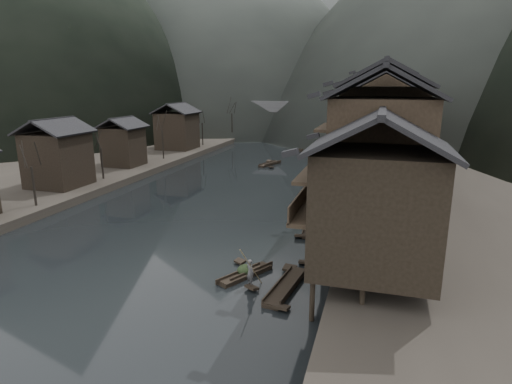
% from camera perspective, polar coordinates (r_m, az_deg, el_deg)
% --- Properties ---
extents(water, '(300.00, 300.00, 0.00)m').
position_cam_1_polar(water, '(39.22, -10.99, -5.80)').
color(water, black).
rests_on(water, ground).
extents(right_bank, '(40.00, 200.00, 1.80)m').
position_cam_1_polar(right_bank, '(75.64, 29.76, 3.01)').
color(right_bank, '#2D2823').
rests_on(right_bank, ground).
extents(left_bank, '(40.00, 200.00, 1.20)m').
position_cam_1_polar(left_bank, '(90.37, -19.21, 5.48)').
color(left_bank, '#2D2823').
rests_on(left_bank, ground).
extents(stilt_houses, '(9.00, 67.60, 16.80)m').
position_cam_1_polar(stilt_houses, '(52.69, 16.56, 9.16)').
color(stilt_houses, black).
rests_on(stilt_houses, ground).
extents(left_houses, '(8.10, 53.20, 8.73)m').
position_cam_1_polar(left_houses, '(65.31, -19.24, 6.83)').
color(left_houses, black).
rests_on(left_houses, left_bank).
extents(bare_trees, '(3.96, 73.55, 7.93)m').
position_cam_1_polar(bare_trees, '(72.87, -11.87, 8.50)').
color(bare_trees, black).
rests_on(bare_trees, left_bank).
extents(moored_sampans, '(3.19, 67.37, 0.47)m').
position_cam_1_polar(moored_sampans, '(59.50, 10.96, 1.35)').
color(moored_sampans, black).
rests_on(moored_sampans, water).
extents(midriver_boats, '(8.89, 32.54, 0.45)m').
position_cam_1_polar(midriver_boats, '(84.50, 6.16, 5.36)').
color(midriver_boats, black).
rests_on(midriver_boats, water).
extents(stone_bridge, '(40.00, 6.00, 9.00)m').
position_cam_1_polar(stone_bridge, '(106.27, 7.16, 9.83)').
color(stone_bridge, '#4C4C4F').
rests_on(stone_bridge, ground).
extents(hero_sampan, '(3.11, 4.72, 0.43)m').
position_cam_1_polar(hero_sampan, '(30.89, -1.43, -10.82)').
color(hero_sampan, black).
rests_on(hero_sampan, water).
extents(cargo_heap, '(1.08, 1.42, 0.65)m').
position_cam_1_polar(cargo_heap, '(30.86, -1.51, -9.71)').
color(cargo_heap, black).
rests_on(cargo_heap, hero_sampan).
extents(boatman, '(0.79, 0.74, 1.81)m').
position_cam_1_polar(boatman, '(28.87, -0.78, -10.21)').
color(boatman, '#4E4E50').
rests_on(boatman, hero_sampan).
extents(bamboo_pole, '(1.08, 2.42, 3.71)m').
position_cam_1_polar(bamboo_pole, '(27.78, -0.41, -5.08)').
color(bamboo_pole, '#8C7A51').
rests_on(bamboo_pole, boatman).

